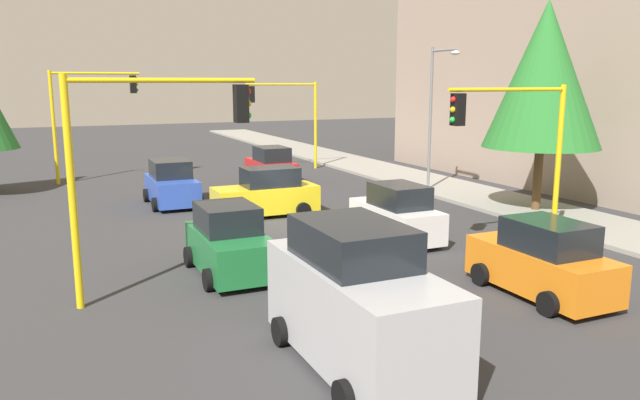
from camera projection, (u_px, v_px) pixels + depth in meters
The scene contains 17 objects.
ground_plane at pixel (283, 226), 23.23m from camera, with size 120.00×120.00×0.00m, color #353538.
sidewalk_kerb at pixel (438, 185), 31.91m from camera, with size 80.00×4.00×0.15m, color gray.
lane_arrow_near at pixel (350, 368), 11.70m from camera, with size 2.40×1.10×1.10m.
apartment_block at pixel (559, 69), 34.20m from camera, with size 20.28×9.30×12.14m.
traffic_signal_far_left at pixel (288, 108), 37.32m from camera, with size 0.36×4.59×5.37m.
traffic_signal_near_left at pixel (516, 134), 19.40m from camera, with size 0.36×4.59×5.28m.
traffic_signal_near_right at pixel (149, 142), 14.83m from camera, with size 0.36×4.59×5.55m.
traffic_signal_far_right at pixel (88, 104), 32.67m from camera, with size 0.36×4.59×5.96m.
street_lamp_curbside at pixel (435, 103), 29.33m from camera, with size 2.15×0.28×7.00m.
tree_roadside_near at pixel (545, 75), 24.59m from camera, with size 4.68×4.68×8.58m.
delivery_van_silver at pixel (357, 302), 11.60m from camera, with size 4.80×2.22×2.77m.
car_yellow at pixel (267, 194), 24.87m from camera, with size 1.95×4.19×1.98m.
car_red at pixel (271, 167), 32.88m from camera, with size 3.88×2.04×1.98m.
car_green at pixel (229, 243), 17.32m from camera, with size 3.77×2.05×1.98m.
car_white at pixel (397, 215), 20.97m from camera, with size 3.85×1.95×1.98m.
car_blue at pixel (172, 185), 27.12m from camera, with size 3.83×2.11×1.98m.
car_orange at pixel (542, 261), 15.54m from camera, with size 3.95×1.99×1.98m.
Camera 1 is at (21.21, -7.98, 5.36)m, focal length 34.50 mm.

